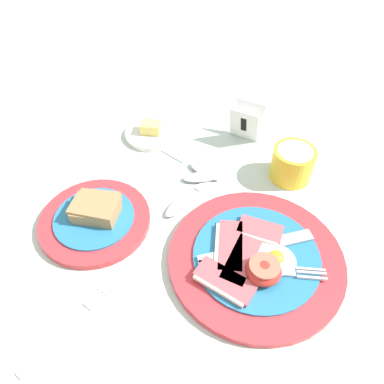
% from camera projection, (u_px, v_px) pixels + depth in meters
% --- Properties ---
extents(ground_plane, '(3.00, 3.00, 0.00)m').
position_uv_depth(ground_plane, '(185.00, 240.00, 0.60)').
color(ground_plane, '#B7CCB7').
extents(breakfast_plate, '(0.27, 0.27, 0.04)m').
position_uv_depth(breakfast_plate, '(255.00, 260.00, 0.56)').
color(breakfast_plate, red).
rests_on(breakfast_plate, ground_plane).
extents(bread_plate, '(0.18, 0.18, 0.04)m').
position_uv_depth(bread_plate, '(95.00, 217.00, 0.62)').
color(bread_plate, red).
rests_on(bread_plate, ground_plane).
extents(sugar_cup, '(0.08, 0.08, 0.06)m').
position_uv_depth(sugar_cup, '(293.00, 163.00, 0.68)').
color(sugar_cup, yellow).
rests_on(sugar_cup, ground_plane).
extents(butter_dish, '(0.11, 0.11, 0.03)m').
position_uv_depth(butter_dish, '(151.00, 132.00, 0.78)').
color(butter_dish, silver).
rests_on(butter_dish, ground_plane).
extents(number_card, '(0.07, 0.05, 0.07)m').
position_uv_depth(number_card, '(246.00, 122.00, 0.76)').
color(number_card, white).
rests_on(number_card, ground_plane).
extents(teaspoon_by_saucer, '(0.18, 0.11, 0.01)m').
position_uv_depth(teaspoon_by_saucer, '(187.00, 179.00, 0.69)').
color(teaspoon_by_saucer, silver).
rests_on(teaspoon_by_saucer, ground_plane).
extents(teaspoon_near_cup, '(0.19, 0.08, 0.01)m').
position_uv_depth(teaspoon_near_cup, '(194.00, 165.00, 0.72)').
color(teaspoon_near_cup, silver).
rests_on(teaspoon_near_cup, ground_plane).
extents(teaspoon_stray, '(0.08, 0.19, 0.01)m').
position_uv_depth(teaspoon_stray, '(190.00, 196.00, 0.66)').
color(teaspoon_stray, silver).
rests_on(teaspoon_stray, ground_plane).
extents(fork_on_cloth, '(0.07, 0.18, 0.01)m').
position_uv_depth(fork_on_cloth, '(74.00, 320.00, 0.51)').
color(fork_on_cloth, silver).
rests_on(fork_on_cloth, ground_plane).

